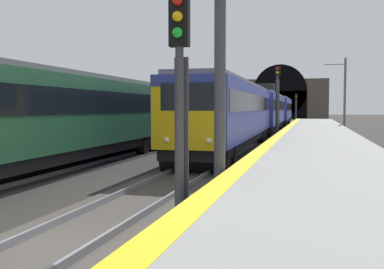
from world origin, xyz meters
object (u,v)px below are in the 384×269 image
Objects in this scene: train_main_approaching at (265,110)px; catenary_mast_near at (344,95)px; railway_signal_mid at (277,97)px; railway_signal_near at (180,87)px; overhead_signal_gantry at (50,13)px; train_adjacent_platform at (190,111)px; railway_signal_far at (296,105)px.

catenary_mast_near is (1.56, -7.18, 1.46)m from train_main_approaching.
catenary_mast_near is at bearing 152.59° from railway_signal_mid.
overhead_signal_gantry reaches higher than railway_signal_near.
railway_signal_near is (-26.17, -6.91, 0.66)m from train_adjacent_platform.
train_adjacent_platform is 7.01m from railway_signal_mid.
railway_signal_near is at bearing 0.00° from railway_signal_far.
train_adjacent_platform is 12.50× the size of railway_signal_near.
train_main_approaching is 11.80× the size of railway_signal_far.
railway_signal_mid is (25.54, -0.00, 0.37)m from railway_signal_near.
train_main_approaching is at bearing 147.19° from train_adjacent_platform.
railway_signal_mid reaches higher than train_main_approaching.
catenary_mast_near reaches higher than railway_signal_mid.
railway_signal_mid is (-8.89, -1.76, 1.03)m from train_main_approaching.
train_adjacent_platform is at bearing -32.64° from train_main_approaching.
railway_signal_far is (40.75, -6.91, 0.61)m from train_adjacent_platform.
railway_signal_near is 0.98× the size of railway_signal_far.
train_main_approaching is at bearing 102.26° from catenary_mast_near.
catenary_mast_near is (9.82, -12.32, 1.46)m from train_adjacent_platform.
railway_signal_far is (32.49, -1.76, 0.61)m from train_main_approaching.
train_main_approaching is 32.22m from overhead_signal_gantry.
railway_signal_far is at bearing 169.49° from train_adjacent_platform.
catenary_mast_near reaches higher than train_main_approaching.
overhead_signal_gantry is at bearing -119.30° from railway_signal_near.
catenary_mast_near is at bearing 9.94° from railway_signal_far.
train_main_approaching is 11.99× the size of railway_signal_near.
train_adjacent_platform is at bearing 128.56° from catenary_mast_near.
railway_signal_near is 36.40m from catenary_mast_near.
railway_signal_mid is 1.17× the size of railway_signal_far.
railway_signal_mid is at bearing 152.59° from catenary_mast_near.
railway_signal_mid is at bearing 83.92° from train_adjacent_platform.
catenary_mast_near is (35.99, -5.42, 0.80)m from railway_signal_near.
railway_signal_far reaches higher than railway_signal_near.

